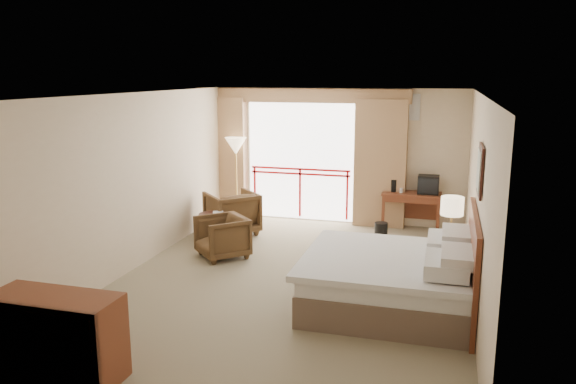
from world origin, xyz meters
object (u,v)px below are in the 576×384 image
(desk, at_px, (412,200))
(armchair_near, at_px, (223,257))
(dresser, at_px, (56,338))
(nightstand, at_px, (449,258))
(tv, at_px, (428,185))
(table_lamp, at_px, (452,207))
(bed, at_px, (393,279))
(floor_lamp, at_px, (236,149))
(side_table, at_px, (213,223))
(armchair_far, at_px, (232,233))
(wastebasket, at_px, (381,231))

(desk, bearing_deg, armchair_near, -138.33)
(armchair_near, height_order, dresser, dresser)
(nightstand, distance_m, tv, 2.66)
(table_lamp, distance_m, desk, 2.71)
(nightstand, distance_m, armchair_near, 3.61)
(armchair_near, bearing_deg, nightstand, 45.14)
(bed, height_order, desk, bed)
(nightstand, bearing_deg, table_lamp, 87.64)
(bed, relative_size, nightstand, 3.40)
(floor_lamp, bearing_deg, side_table, -82.88)
(bed, relative_size, floor_lamp, 1.25)
(nightstand, xyz_separation_m, side_table, (-4.04, 0.65, 0.06))
(armchair_far, xyz_separation_m, dresser, (0.23, -5.32, 0.44))
(tv, height_order, dresser, tv)
(table_lamp, distance_m, armchair_far, 4.30)
(table_lamp, bearing_deg, bed, -117.95)
(bed, xyz_separation_m, floor_lamp, (-3.55, 3.67, 1.09))
(wastebasket, xyz_separation_m, floor_lamp, (-3.06, 0.61, 1.32))
(tv, distance_m, side_table, 4.13)
(table_lamp, xyz_separation_m, desk, (-0.72, 2.56, -0.51))
(armchair_far, distance_m, dresser, 5.34)
(wastebasket, height_order, floor_lamp, floor_lamp)
(wastebasket, bearing_deg, bed, -80.85)
(floor_lamp, bearing_deg, armchair_near, -74.66)
(armchair_near, xyz_separation_m, floor_lamp, (-0.66, 2.40, 1.47))
(desk, bearing_deg, floor_lamp, -177.05)
(desk, distance_m, dresser, 7.23)
(table_lamp, height_order, desk, table_lamp)
(floor_lamp, bearing_deg, bed, -45.95)
(floor_lamp, bearing_deg, dresser, -85.24)
(wastebasket, relative_size, floor_lamp, 0.18)
(nightstand, bearing_deg, wastebasket, 121.59)
(bed, bearing_deg, tv, 85.72)
(tv, bearing_deg, nightstand, -73.14)
(desk, xyz_separation_m, side_table, (-3.32, -1.97, -0.19))
(bed, bearing_deg, wastebasket, 99.15)
(desk, distance_m, floor_lamp, 3.66)
(armchair_far, height_order, dresser, dresser)
(tv, height_order, armchair_far, tv)
(side_table, bearing_deg, desk, 30.63)
(table_lamp, relative_size, dresser, 0.44)
(table_lamp, xyz_separation_m, floor_lamp, (-4.26, 2.34, 0.39))
(nightstand, xyz_separation_m, armchair_far, (-3.96, 1.35, -0.31))
(bed, relative_size, armchair_far, 2.40)
(nightstand, height_order, table_lamp, table_lamp)
(bed, height_order, floor_lamp, floor_lamp)
(bed, bearing_deg, floor_lamp, 134.05)
(nightstand, bearing_deg, tv, 96.92)
(desk, relative_size, floor_lamp, 0.65)
(tv, bearing_deg, side_table, -144.59)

